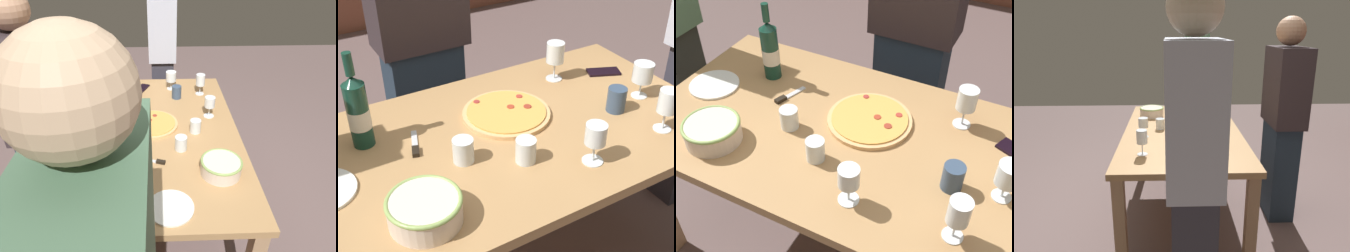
% 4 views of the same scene
% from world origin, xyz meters
% --- Properties ---
extents(ground_plane, '(8.00, 8.00, 0.00)m').
position_xyz_m(ground_plane, '(0.00, 0.00, 0.00)').
color(ground_plane, '#6D5756').
extents(dining_table, '(1.60, 0.90, 0.75)m').
position_xyz_m(dining_table, '(0.00, 0.00, 0.66)').
color(dining_table, tan).
rests_on(dining_table, ground).
extents(pizza, '(0.34, 0.34, 0.02)m').
position_xyz_m(pizza, '(0.06, 0.10, 0.76)').
color(pizza, '#E4AE71').
rests_on(pizza, dining_table).
extents(serving_bowl, '(0.22, 0.22, 0.08)m').
position_xyz_m(serving_bowl, '(-0.42, -0.26, 0.80)').
color(serving_bowl, silver).
rests_on(serving_bowl, dining_table).
extents(wine_bottle, '(0.08, 0.08, 0.35)m').
position_xyz_m(wine_bottle, '(-0.46, 0.20, 0.89)').
color(wine_bottle, '#143A2C').
rests_on(wine_bottle, dining_table).
extents(wine_glass_near_pizza, '(0.08, 0.08, 0.15)m').
position_xyz_m(wine_glass_near_pizza, '(0.61, -0.05, 0.85)').
color(wine_glass_near_pizza, white).
rests_on(wine_glass_near_pizza, dining_table).
extents(wine_glass_by_bottle, '(0.08, 0.08, 0.17)m').
position_xyz_m(wine_glass_by_bottle, '(0.39, 0.25, 0.87)').
color(wine_glass_by_bottle, white).
rests_on(wine_glass_by_bottle, dining_table).
extents(wine_glass_far_left, '(0.07, 0.07, 0.15)m').
position_xyz_m(wine_glass_far_left, '(0.17, -0.29, 0.85)').
color(wine_glass_far_left, white).
rests_on(wine_glass_far_left, dining_table).
extents(wine_glass_far_right, '(0.07, 0.07, 0.16)m').
position_xyz_m(wine_glass_far_right, '(0.51, -0.27, 0.86)').
color(wine_glass_far_right, white).
rests_on(wine_glass_far_right, dining_table).
extents(cup_amber, '(0.07, 0.07, 0.10)m').
position_xyz_m(cup_amber, '(0.45, -0.08, 0.80)').
color(cup_amber, '#374B66').
rests_on(cup_amber, dining_table).
extents(cup_ceramic, '(0.07, 0.07, 0.09)m').
position_xyz_m(cup_ceramic, '(-0.03, -0.17, 0.79)').
color(cup_ceramic, white).
rests_on(cup_ceramic, dining_table).
extents(cup_spare, '(0.07, 0.07, 0.09)m').
position_xyz_m(cup_spare, '(-0.20, -0.07, 0.79)').
color(cup_spare, white).
rests_on(cup_spare, dining_table).
extents(side_plate, '(0.22, 0.22, 0.01)m').
position_xyz_m(side_plate, '(-0.65, 0.01, 0.76)').
color(side_plate, white).
rests_on(side_plate, dining_table).
extents(pizza_knife, '(0.07, 0.16, 0.02)m').
position_xyz_m(pizza_knife, '(-0.32, 0.08, 0.76)').
color(pizza_knife, silver).
rests_on(pizza_knife, dining_table).
extents(person_host, '(0.43, 0.24, 1.61)m').
position_xyz_m(person_host, '(-0.01, 0.80, 0.81)').
color(person_host, '#212F3E').
rests_on(person_host, ground).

